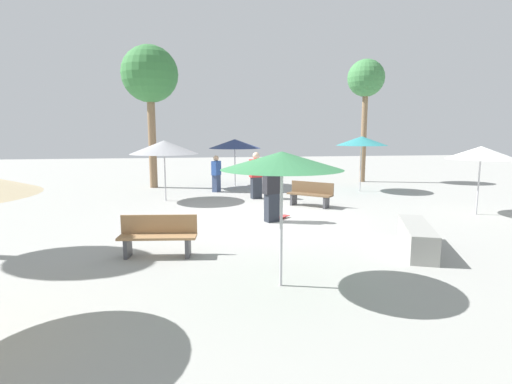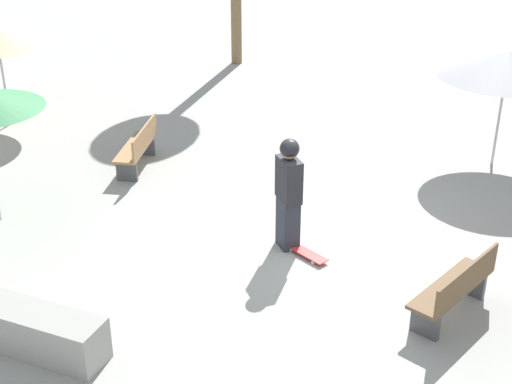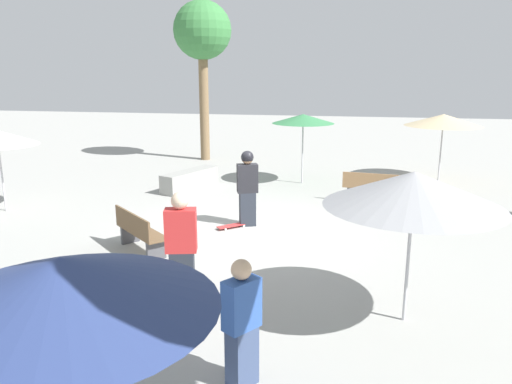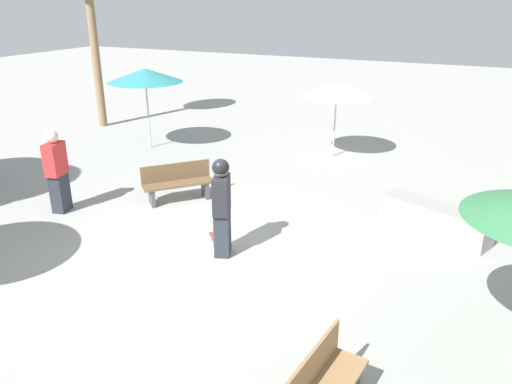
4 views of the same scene
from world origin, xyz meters
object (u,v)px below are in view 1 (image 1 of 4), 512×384
shade_umbrella_white (481,153)px  bystander_far (216,174)px  concrete_ledge (417,238)px  shade_umbrella_teal (362,141)px  skater_main (272,188)px  shade_umbrella_navy (235,144)px  bench_far (310,194)px  bench_near (158,236)px  palm_tree_far_back (366,81)px  palm_tree_left (150,76)px  shade_umbrella_grey (164,147)px  bystander_watching (256,176)px  skateboard (280,217)px  shade_umbrella_green (282,161)px

shade_umbrella_white → bystander_far: bearing=51.7°
concrete_ledge → shade_umbrella_white: shade_umbrella_white is taller
shade_umbrella_white → shade_umbrella_teal: (5.39, 1.54, 0.25)m
bystander_far → skater_main: bearing=46.8°
shade_umbrella_navy → bench_far: bearing=-160.9°
bench_near → palm_tree_far_back: 15.63m
bench_near → palm_tree_left: palm_tree_left is taller
bench_near → bystander_far: 9.15m
skater_main → bystander_far: size_ratio=1.15×
concrete_ledge → bystander_far: size_ratio=1.40×
bystander_far → concrete_ledge: bearing=57.3°
bench_near → shade_umbrella_navy: bearing=-97.5°
shade_umbrella_grey → palm_tree_far_back: size_ratio=0.41×
bench_near → shade_umbrella_grey: (6.97, 0.28, 1.60)m
bench_near → shade_umbrella_navy: 11.30m
concrete_ledge → bystander_watching: bearing=17.4°
skateboard → bystander_far: bearing=61.9°
concrete_ledge → bystander_far: (9.49, 3.78, 0.50)m
bystander_far → bench_near: bearing=24.4°
bench_near → shade_umbrella_grey: shade_umbrella_grey is taller
bench_near → shade_umbrella_teal: size_ratio=0.68×
skater_main → bench_far: skater_main is taller
bench_far → palm_tree_far_back: (6.42, -4.77, 4.72)m
bystander_watching → shade_umbrella_navy: bearing=82.5°
shade_umbrella_navy → skateboard: bearing=-176.3°
skater_main → bench_near: 4.15m
shade_umbrella_navy → bench_near: bearing=165.6°
shade_umbrella_navy → palm_tree_left: 4.92m
shade_umbrella_teal → palm_tree_left: (2.67, 9.11, 2.89)m
skater_main → shade_umbrella_navy: (8.01, 0.21, 1.05)m
palm_tree_left → shade_umbrella_grey: bearing=-168.6°
skater_main → shade_umbrella_teal: bearing=25.7°
skateboard → shade_umbrella_grey: 5.63m
shade_umbrella_navy → palm_tree_far_back: size_ratio=0.40×
skater_main → palm_tree_left: (8.03, 4.06, 4.12)m
shade_umbrella_grey → shade_umbrella_teal: 8.41m
bench_near → bystander_watching: 7.67m
skateboard → shade_umbrella_teal: bearing=4.3°
shade_umbrella_navy → bystander_watching: 4.06m
bench_far → shade_umbrella_navy: shade_umbrella_navy is taller
shade_umbrella_grey → shade_umbrella_navy: bearing=-38.4°
bench_near → shade_umbrella_green: shade_umbrella_green is taller
skater_main → bystander_watching: bearing=66.1°
bystander_watching → bystander_far: bearing=111.8°
bench_near → shade_umbrella_grey: 7.16m
bench_far → shade_umbrella_white: (-2.20, -4.78, 1.53)m
skater_main → bench_near: size_ratio=1.11×
bystander_watching → bench_near: bearing=-128.4°
skater_main → palm_tree_far_back: (8.59, -6.59, 4.17)m
bench_far → bystander_watching: (1.96, 1.61, 0.48)m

